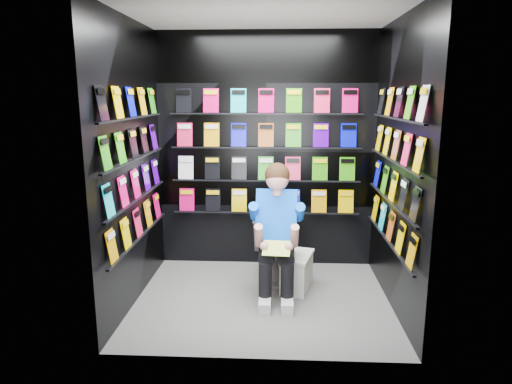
{
  "coord_description": "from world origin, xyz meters",
  "views": [
    {
      "loc": [
        0.14,
        -4.05,
        1.92
      ],
      "look_at": [
        -0.07,
        0.15,
        1.02
      ],
      "focal_mm": 32.0,
      "sensor_mm": 36.0,
      "label": 1
    }
  ],
  "objects": [
    {
      "name": "longbox",
      "position": [
        0.34,
        0.27,
        0.17
      ],
      "size": [
        0.35,
        0.49,
        0.33
      ],
      "primitive_type": "cube",
      "rotation": [
        0.0,
        0.0,
        -0.26
      ],
      "color": "white",
      "rests_on": "floor"
    },
    {
      "name": "floor",
      "position": [
        0.0,
        0.0,
        0.0
      ],
      "size": [
        2.4,
        2.4,
        0.0
      ],
      "primitive_type": "plane",
      "color": "slate",
      "rests_on": "ground"
    },
    {
      "name": "comics_right",
      "position": [
        1.17,
        0.0,
        1.31
      ],
      "size": [
        0.06,
        1.7,
        1.37
      ],
      "primitive_type": null,
      "color": "#E72051",
      "rests_on": "wall_right"
    },
    {
      "name": "wall_front",
      "position": [
        0.0,
        -1.0,
        1.3
      ],
      "size": [
        2.4,
        0.04,
        2.6
      ],
      "primitive_type": "cube",
      "color": "black",
      "rests_on": "floor"
    },
    {
      "name": "comics_back",
      "position": [
        0.0,
        0.97,
        1.31
      ],
      "size": [
        2.1,
        0.06,
        1.37
      ],
      "primitive_type": null,
      "color": "#E72051",
      "rests_on": "wall_back"
    },
    {
      "name": "wall_back",
      "position": [
        0.0,
        1.0,
        1.3
      ],
      "size": [
        2.4,
        0.04,
        2.6
      ],
      "primitive_type": "cube",
      "color": "black",
      "rests_on": "floor"
    },
    {
      "name": "toilet",
      "position": [
        0.13,
        0.56,
        0.37
      ],
      "size": [
        0.48,
        0.78,
        0.73
      ],
      "primitive_type": "imported",
      "rotation": [
        0.0,
        0.0,
        3.06
      ],
      "color": "white",
      "rests_on": "floor"
    },
    {
      "name": "longbox_lid",
      "position": [
        0.34,
        0.27,
        0.35
      ],
      "size": [
        0.38,
        0.52,
        0.03
      ],
      "primitive_type": "cube",
      "rotation": [
        0.0,
        0.0,
        -0.26
      ],
      "color": "white",
      "rests_on": "longbox"
    },
    {
      "name": "reader",
      "position": [
        0.13,
        0.18,
        0.77
      ],
      "size": [
        0.59,
        0.81,
        1.42
      ],
      "primitive_type": null,
      "rotation": [
        0.0,
        0.0,
        -0.08
      ],
      "color": "blue",
      "rests_on": "toilet"
    },
    {
      "name": "ceiling",
      "position": [
        0.0,
        0.0,
        2.6
      ],
      "size": [
        2.4,
        2.4,
        0.0
      ],
      "primitive_type": "plane",
      "color": "white",
      "rests_on": "floor"
    },
    {
      "name": "wall_right",
      "position": [
        1.2,
        0.0,
        1.3
      ],
      "size": [
        0.04,
        2.0,
        2.6
      ],
      "primitive_type": "cube",
      "color": "black",
      "rests_on": "floor"
    },
    {
      "name": "comics_left",
      "position": [
        -1.17,
        0.0,
        1.31
      ],
      "size": [
        0.06,
        1.7,
        1.37
      ],
      "primitive_type": null,
      "color": "#E72051",
      "rests_on": "wall_left"
    },
    {
      "name": "held_comic",
      "position": [
        0.13,
        -0.17,
        0.58
      ],
      "size": [
        0.26,
        0.16,
        0.1
      ],
      "primitive_type": "cube",
      "rotation": [
        -0.96,
        0.0,
        -0.08
      ],
      "color": "green",
      "rests_on": "reader"
    },
    {
      "name": "wall_left",
      "position": [
        -1.2,
        0.0,
        1.3
      ],
      "size": [
        0.04,
        2.0,
        2.6
      ],
      "primitive_type": "cube",
      "color": "black",
      "rests_on": "floor"
    }
  ]
}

